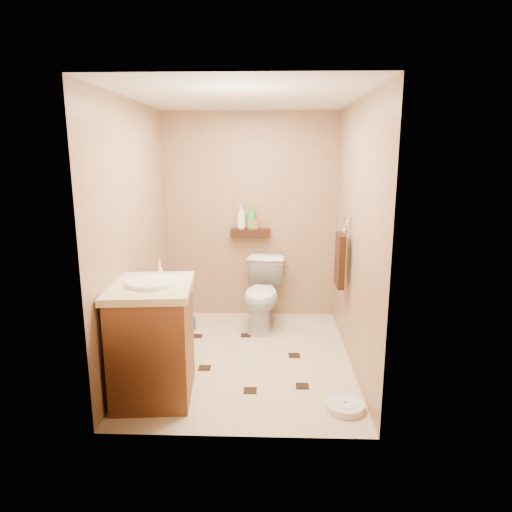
{
  "coord_description": "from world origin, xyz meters",
  "views": [
    {
      "loc": [
        0.24,
        -4.07,
        1.94
      ],
      "look_at": [
        0.1,
        0.25,
        0.96
      ],
      "focal_mm": 32.0,
      "sensor_mm": 36.0,
      "label": 1
    }
  ],
  "objects": [
    {
      "name": "toilet_brush",
      "position": [
        -0.65,
        0.72,
        0.18
      ],
      "size": [
        0.12,
        0.12,
        0.51
      ],
      "color": "#185F63",
      "rests_on": "ground"
    },
    {
      "name": "vanity",
      "position": [
        -0.7,
        -0.68,
        0.48
      ],
      "size": [
        0.7,
        0.82,
        1.08
      ],
      "rotation": [
        0.0,
        0.0,
        0.09
      ],
      "color": "brown",
      "rests_on": "ground"
    },
    {
      "name": "wall_back",
      "position": [
        0.0,
        1.25,
        1.2
      ],
      "size": [
        2.0,
        0.04,
        2.4
      ],
      "primitive_type": "cube",
      "color": "#A2835D",
      "rests_on": "ground"
    },
    {
      "name": "toilet_paper",
      "position": [
        -0.94,
        0.65,
        0.6
      ],
      "size": [
        0.12,
        0.11,
        0.12
      ],
      "color": "silver",
      "rests_on": "wall_left"
    },
    {
      "name": "toilet",
      "position": [
        0.15,
        0.83,
        0.38
      ],
      "size": [
        0.5,
        0.79,
        0.77
      ],
      "primitive_type": "imported",
      "rotation": [
        0.0,
        0.0,
        -0.1
      ],
      "color": "white",
      "rests_on": "ground"
    },
    {
      "name": "towel_ring",
      "position": [
        0.91,
        0.25,
        0.95
      ],
      "size": [
        0.12,
        0.3,
        0.76
      ],
      "color": "silver",
      "rests_on": "wall_right"
    },
    {
      "name": "bottle_a",
      "position": [
        -0.11,
        1.17,
        1.21
      ],
      "size": [
        0.11,
        0.11,
        0.28
      ],
      "primitive_type": "imported",
      "rotation": [
        0.0,
        0.0,
        4.76
      ],
      "color": "white",
      "rests_on": "wall_shelf"
    },
    {
      "name": "bottle_b",
      "position": [
        0.01,
        1.17,
        1.15
      ],
      "size": [
        0.1,
        0.1,
        0.16
      ],
      "primitive_type": "imported",
      "rotation": [
        0.0,
        0.0,
        0.6
      ],
      "color": "#F59F33",
      "rests_on": "wall_shelf"
    },
    {
      "name": "bathroom_scale",
      "position": [
        0.82,
        -0.88,
        0.03
      ],
      "size": [
        0.34,
        0.34,
        0.06
      ],
      "rotation": [
        0.0,
        0.0,
        0.13
      ],
      "color": "silver",
      "rests_on": "ground"
    },
    {
      "name": "wall_right",
      "position": [
        1.0,
        0.0,
        1.2
      ],
      "size": [
        0.04,
        2.5,
        2.4
      ],
      "primitive_type": "cube",
      "color": "#A2835D",
      "rests_on": "ground"
    },
    {
      "name": "bottle_e",
      "position": [
        0.03,
        1.17,
        1.16
      ],
      "size": [
        0.12,
        0.12,
        0.18
      ],
      "primitive_type": "imported",
      "rotation": [
        0.0,
        0.0,
        0.74
      ],
      "color": "#C87D42",
      "rests_on": "wall_shelf"
    },
    {
      "name": "wall_left",
      "position": [
        -1.0,
        0.0,
        1.2
      ],
      "size": [
        0.04,
        2.5,
        2.4
      ],
      "primitive_type": "cube",
      "color": "#A2835D",
      "rests_on": "ground"
    },
    {
      "name": "bottle_d",
      "position": [
        0.01,
        1.17,
        1.21
      ],
      "size": [
        0.12,
        0.12,
        0.28
      ],
      "primitive_type": "imported",
      "rotation": [
        0.0,
        0.0,
        1.49
      ],
      "color": "green",
      "rests_on": "wall_shelf"
    },
    {
      "name": "ceiling",
      "position": [
        0.0,
        0.0,
        2.4
      ],
      "size": [
        2.0,
        2.5,
        0.02
      ],
      "primitive_type": "cube",
      "color": "silver",
      "rests_on": "wall_back"
    },
    {
      "name": "bottle_c",
      "position": [
        0.01,
        1.17,
        1.13
      ],
      "size": [
        0.11,
        0.11,
        0.13
      ],
      "primitive_type": "imported",
      "rotation": [
        0.0,
        0.0,
        1.68
      ],
      "color": "red",
      "rests_on": "wall_shelf"
    },
    {
      "name": "wall_front",
      "position": [
        0.0,
        -1.25,
        1.2
      ],
      "size": [
        2.0,
        0.04,
        2.4
      ],
      "primitive_type": "cube",
      "color": "#A2835D",
      "rests_on": "ground"
    },
    {
      "name": "ground",
      "position": [
        0.0,
        0.0,
        0.0
      ],
      "size": [
        2.5,
        2.5,
        0.0
      ],
      "primitive_type": "plane",
      "color": "beige",
      "rests_on": "ground"
    },
    {
      "name": "wall_shelf",
      "position": [
        0.0,
        1.17,
        1.02
      ],
      "size": [
        0.46,
        0.14,
        0.1
      ],
      "primitive_type": "cube",
      "color": "#381B0F",
      "rests_on": "wall_back"
    },
    {
      "name": "floor_accents",
      "position": [
        0.02,
        -0.04,
        0.0
      ],
      "size": [
        1.17,
        1.28,
        0.01
      ],
      "color": "black",
      "rests_on": "ground"
    }
  ]
}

